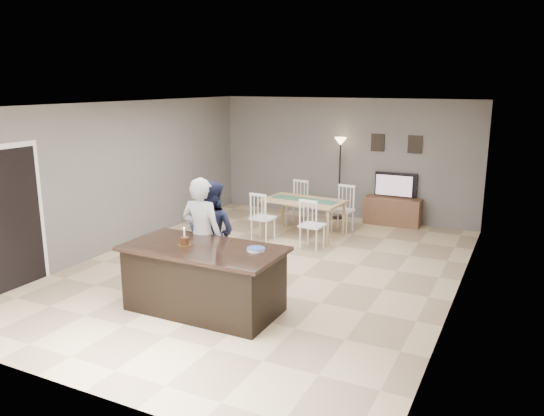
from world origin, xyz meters
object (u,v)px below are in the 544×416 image
at_px(woman, 202,236).
at_px(floor_lamp, 340,156).
at_px(kitchen_island, 204,278).
at_px(man, 211,233).
at_px(birthday_cake, 185,241).
at_px(dining_table, 304,206).
at_px(television, 395,185).
at_px(tv_console, 393,211).
at_px(plate_stack, 256,249).

relative_size(woman, floor_lamp, 0.93).
height_order(kitchen_island, man, man).
distance_m(woman, birthday_cake, 0.61).
bearing_deg(floor_lamp, birthday_cake, -92.33).
xyz_separation_m(woman, dining_table, (0.18, 3.40, -0.25)).
bearing_deg(television, floor_lamp, 2.31).
xyz_separation_m(television, floor_lamp, (-1.24, -0.05, 0.57)).
bearing_deg(television, woman, 72.68).
bearing_deg(man, kitchen_island, 116.96).
height_order(tv_console, television, television).
bearing_deg(dining_table, birthday_cake, -85.85).
bearing_deg(dining_table, kitchen_island, -81.94).
relative_size(television, man, 0.56).
relative_size(tv_console, dining_table, 0.63).
bearing_deg(tv_console, kitchen_island, -102.16).
bearing_deg(kitchen_island, birthday_cake, -171.43).
height_order(woman, birthday_cake, woman).
distance_m(television, plate_stack, 5.50).
height_order(woman, man, woman).
height_order(man, floor_lamp, floor_lamp).
bearing_deg(woman, floor_lamp, -97.59).
bearing_deg(birthday_cake, floor_lamp, 87.67).
xyz_separation_m(kitchen_island, woman, (-0.39, 0.55, 0.41)).
distance_m(man, floor_lamp, 4.79).
bearing_deg(floor_lamp, man, -94.61).
bearing_deg(plate_stack, man, 148.69).
relative_size(tv_console, television, 1.31).
distance_m(kitchen_island, plate_stack, 0.86).
distance_m(birthday_cake, dining_table, 4.00).
distance_m(woman, floor_lamp, 5.08).
distance_m(kitchen_island, tv_console, 5.70).
height_order(tv_console, woman, woman).
height_order(kitchen_island, tv_console, kitchen_island).
relative_size(tv_console, floor_lamp, 0.65).
relative_size(kitchen_island, dining_table, 1.13).
bearing_deg(plate_stack, kitchen_island, -166.71).
xyz_separation_m(man, dining_table, (0.21, 3.10, -0.20)).
relative_size(tv_console, plate_stack, 4.98).
height_order(dining_table, floor_lamp, floor_lamp).
distance_m(woman, plate_stack, 1.16).
xyz_separation_m(television, birthday_cake, (-1.47, -5.68, 0.10)).
xyz_separation_m(tv_console, woman, (-1.59, -5.02, 0.56)).
bearing_deg(man, tv_console, -108.40).
height_order(birthday_cake, dining_table, birthday_cake).
distance_m(woman, man, 0.31).
relative_size(man, floor_lamp, 0.88).
xyz_separation_m(birthday_cake, dining_table, (0.06, 3.99, -0.35)).
relative_size(television, dining_table, 0.48).
bearing_deg(birthday_cake, kitchen_island, 8.57).
bearing_deg(birthday_cake, woman, 101.30).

